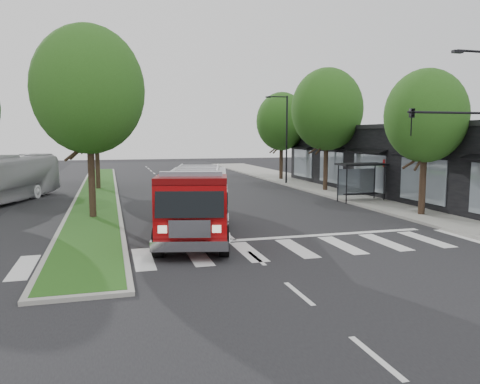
# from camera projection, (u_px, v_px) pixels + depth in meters

# --- Properties ---
(ground) EXTENTS (140.00, 140.00, 0.00)m
(ground) POSITION_uv_depth(u_px,v_px,m) (229.00, 236.00, 20.93)
(ground) COLOR black
(ground) RESTS_ON ground
(sidewalk_right) EXTENTS (5.00, 80.00, 0.15)m
(sidewalk_right) POSITION_uv_depth(u_px,v_px,m) (362.00, 196.00, 33.82)
(sidewalk_right) COLOR gray
(sidewalk_right) RESTS_ON ground
(median) EXTENTS (3.00, 50.00, 0.15)m
(median) POSITION_uv_depth(u_px,v_px,m) (98.00, 192.00, 36.52)
(median) COLOR gray
(median) RESTS_ON ground
(storefront_row) EXTENTS (8.00, 30.00, 5.00)m
(storefront_row) POSITION_uv_depth(u_px,v_px,m) (417.00, 162.00, 34.74)
(storefront_row) COLOR black
(storefront_row) RESTS_ON ground
(bus_shelter) EXTENTS (3.20, 1.60, 2.61)m
(bus_shelter) POSITION_uv_depth(u_px,v_px,m) (360.00, 172.00, 31.47)
(bus_shelter) COLOR black
(bus_shelter) RESTS_ON ground
(tree_right_near) EXTENTS (4.40, 4.40, 8.05)m
(tree_right_near) POSITION_uv_depth(u_px,v_px,m) (426.00, 116.00, 25.26)
(tree_right_near) COLOR black
(tree_right_near) RESTS_ON ground
(tree_right_mid) EXTENTS (5.60, 5.60, 9.72)m
(tree_right_mid) POSITION_uv_depth(u_px,v_px,m) (327.00, 109.00, 36.61)
(tree_right_mid) COLOR black
(tree_right_mid) RESTS_ON ground
(tree_right_far) EXTENTS (5.00, 5.00, 8.73)m
(tree_right_far) POSITION_uv_depth(u_px,v_px,m) (282.00, 122.00, 46.25)
(tree_right_far) COLOR black
(tree_right_far) RESTS_ON ground
(tree_median_near) EXTENTS (5.80, 5.80, 10.16)m
(tree_median_near) POSITION_uv_depth(u_px,v_px,m) (88.00, 90.00, 24.24)
(tree_median_near) COLOR black
(tree_median_near) RESTS_ON ground
(tree_median_far) EXTENTS (5.60, 5.60, 9.72)m
(tree_median_far) POSITION_uv_depth(u_px,v_px,m) (96.00, 110.00, 37.66)
(tree_median_far) COLOR black
(tree_median_far) RESTS_ON ground
(streetlight_right_near) EXTENTS (4.08, 0.22, 8.00)m
(streetlight_right_near) POSITION_uv_depth(u_px,v_px,m) (471.00, 131.00, 19.59)
(streetlight_right_near) COLOR black
(streetlight_right_near) RESTS_ON ground
(streetlight_right_far) EXTENTS (2.11, 0.20, 8.00)m
(streetlight_right_far) POSITION_uv_depth(u_px,v_px,m) (285.00, 135.00, 42.28)
(streetlight_right_far) COLOR black
(streetlight_right_far) RESTS_ON ground
(fire_engine) EXTENTS (4.73, 9.45, 3.15)m
(fire_engine) POSITION_uv_depth(u_px,v_px,m) (196.00, 203.00, 20.63)
(fire_engine) COLOR #5F0506
(fire_engine) RESTS_ON ground
(city_bus) EXTENTS (6.36, 11.75, 3.21)m
(city_bus) POSITION_uv_depth(u_px,v_px,m) (1.00, 179.00, 30.89)
(city_bus) COLOR #BAB9BE
(city_bus) RESTS_ON ground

